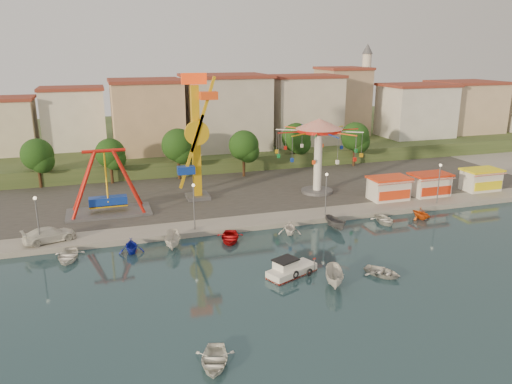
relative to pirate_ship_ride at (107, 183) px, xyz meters
name	(u,v)px	position (x,y,z in m)	size (l,w,h in m)	color
ground	(307,272)	(16.97, -21.74, -4.39)	(200.00, 200.00, 0.00)	#142F39
quay_deck	(188,148)	(16.97, 40.26, -4.09)	(200.00, 100.00, 0.60)	#9E998E
asphalt_pad	(226,185)	(16.97, 8.26, -3.79)	(90.00, 28.00, 0.01)	#4C4944
hill_terrace	(183,138)	(16.97, 45.26, -2.89)	(200.00, 60.00, 3.00)	#384C26
pirate_ship_ride	(107,183)	(0.00, 0.00, 0.00)	(10.00, 5.00, 8.00)	#59595E
kamikaze_tower	(198,140)	(11.81, 2.66, 4.19)	(4.33, 3.10, 16.50)	#59595E
wave_swinger	(319,139)	(28.15, 0.70, 3.80)	(11.60, 11.60, 10.40)	#59595E
booth_left	(389,188)	(35.83, -5.25, -2.23)	(5.40, 3.78, 3.08)	white
booth_mid	(430,184)	(42.28, -5.25, -2.23)	(5.40, 3.78, 3.08)	white
booth_right	(481,179)	(50.84, -5.25, -2.23)	(5.40, 3.78, 3.08)	white
lamp_post_0	(38,223)	(-7.03, -8.74, -1.29)	(0.14, 0.14, 5.00)	#59595E
lamp_post_1	(194,208)	(8.97, -8.74, -1.29)	(0.14, 0.14, 5.00)	#59595E
lamp_post_2	(326,195)	(24.97, -8.74, -1.29)	(0.14, 0.14, 5.00)	#59595E
lamp_post_3	(439,185)	(40.97, -8.74, -1.29)	(0.14, 0.14, 5.00)	#59595E
tree_0	(37,155)	(-9.03, 15.24, 1.08)	(4.60, 4.60, 7.19)	#382314
tree_1	(110,153)	(0.97, 14.50, 0.81)	(4.35, 4.35, 6.80)	#382314
tree_2	(178,145)	(10.97, 14.07, 1.52)	(5.02, 5.02, 7.85)	#382314
tree_3	(244,145)	(20.97, 12.63, 1.16)	(4.68, 4.68, 7.32)	#382314
tree_4	(296,138)	(30.97, 15.62, 1.35)	(4.86, 4.86, 7.60)	#382314
tree_5	(355,137)	(40.97, 13.80, 1.31)	(4.83, 4.83, 7.54)	#382314
building_1	(74,126)	(-4.36, 29.65, 2.92)	(12.33, 9.01, 8.63)	silver
building_2	(151,115)	(8.78, 30.22, 4.22)	(11.95, 9.28, 11.23)	tan
building_3	(230,120)	(22.57, 27.07, 3.20)	(12.59, 10.50, 9.20)	beige
building_4	(292,114)	(36.04, 30.47, 3.22)	(10.75, 9.23, 9.24)	beige
building_5	(357,108)	(49.34, 28.60, 4.21)	(12.77, 10.96, 11.21)	tan
building_6	(413,104)	(61.12, 27.04, 4.78)	(8.23, 8.98, 12.36)	silver
building_7	(445,108)	(73.00, 31.97, 2.99)	(11.59, 10.93, 8.76)	beige
minaret	(365,86)	(52.97, 32.26, 8.15)	(2.80, 2.80, 18.00)	silver
cabin_motorboat	(290,270)	(15.34, -21.72, -3.93)	(5.22, 3.64, 1.72)	white
rowboat_a	(383,272)	(23.33, -24.47, -4.04)	(2.47, 3.46, 0.72)	silver
rowboat_b	(214,360)	(5.54, -32.93, -4.01)	(2.67, 3.74, 0.77)	white
skiff	(335,277)	(18.25, -24.89, -3.62)	(1.51, 4.02, 1.55)	silver
van	(49,234)	(-6.22, -7.74, -3.03)	(2.15, 5.28, 1.53)	silver
moored_boat_0	(68,256)	(-4.35, -11.94, -3.98)	(2.88, 4.03, 0.84)	white
moored_boat_1	(131,245)	(1.78, -11.94, -3.62)	(2.53, 2.94, 1.55)	#1420AF
moored_boat_2	(173,241)	(6.02, -11.94, -3.61)	(1.53, 4.08, 1.58)	silver
moored_boat_3	(230,237)	(12.16, -11.94, -3.97)	(2.90, 4.07, 0.84)	red
moored_boat_4	(290,228)	(19.09, -11.94, -3.61)	(2.55, 2.96, 1.56)	white
moored_boat_5	(336,223)	(24.77, -11.94, -3.71)	(1.34, 3.57, 1.38)	#504F53
moored_boat_6	(385,220)	(31.26, -11.94, -4.01)	(2.63, 3.68, 0.76)	white
moored_boat_7	(421,213)	(36.31, -11.94, -3.66)	(2.41, 2.79, 1.47)	#E75A14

